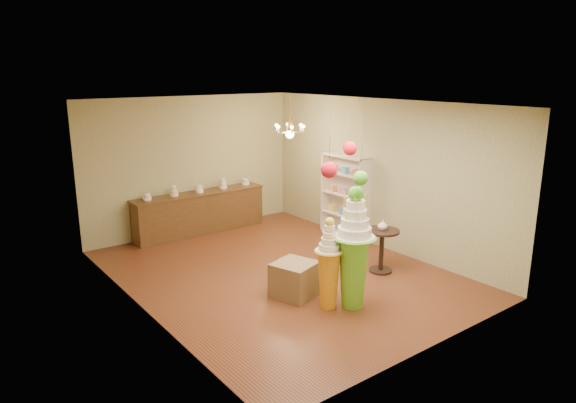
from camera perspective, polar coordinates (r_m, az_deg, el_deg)
floor at (r=9.30m, az=-0.95°, el=-7.94°), size 6.50×6.50×0.00m
ceiling at (r=8.62m, az=-1.03°, el=10.84°), size 6.50×6.50×0.00m
wall_back at (r=11.56m, az=-10.59°, el=4.04°), size 5.00×0.04×3.00m
wall_front at (r=6.60m, az=16.00°, el=-4.14°), size 5.00×0.04×3.00m
wall_left at (r=7.68m, az=-16.21°, el=-1.56°), size 0.04×6.50×3.00m
wall_right at (r=10.48m, az=10.11°, el=2.99°), size 0.04×6.50×3.00m
pedestal_green at (r=7.82m, az=7.30°, el=-6.08°), size 0.79×0.79×1.90m
pedestal_orange at (r=7.84m, az=4.54°, el=-7.78°), size 0.49×0.49×1.44m
burlap_riser at (r=8.31m, az=0.74°, el=-8.64°), size 0.78×0.78×0.56m
sideboard at (r=11.55m, az=-9.73°, el=-1.15°), size 3.04×0.54×1.16m
shelving_unit at (r=11.04m, az=6.36°, el=0.53°), size 0.33×1.20×1.80m
round_table at (r=9.33m, az=10.37°, el=-4.76°), size 0.75×0.75×0.79m
vase at (r=9.22m, az=10.47°, el=-2.58°), size 0.21×0.21×0.18m
pom_red_left at (r=7.22m, az=4.58°, el=3.53°), size 0.23×0.23×0.94m
pom_green_mid at (r=7.32m, az=8.05°, el=2.61°), size 0.21×0.21×1.05m
pom_red_right at (r=7.43m, az=6.89°, el=5.88°), size 0.20×0.20×0.66m
chandelier at (r=10.66m, az=0.20°, el=7.77°), size 0.68×0.68×0.85m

